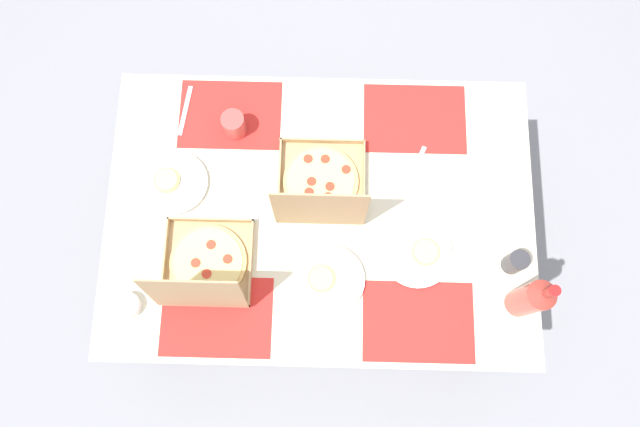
{
  "coord_description": "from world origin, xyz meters",
  "views": [
    {
      "loc": [
        -0.01,
        0.51,
        2.72
      ],
      "look_at": [
        0.0,
        0.0,
        0.76
      ],
      "focal_mm": 33.62,
      "sensor_mm": 36.0,
      "label": 1
    }
  ],
  "objects_px": {
    "pizza_box_edge_far": "(206,269)",
    "soda_bottle": "(532,298)",
    "plate_near_right": "(329,279)",
    "cup_red": "(515,262)",
    "plate_far_left": "(490,182)",
    "cup_dark": "(234,125)",
    "condiment_bowl": "(128,305)",
    "pizza_box_center": "(321,187)",
    "plate_far_right": "(417,253)",
    "plate_near_left": "(174,183)"
  },
  "relations": [
    {
      "from": "pizza_box_edge_far",
      "to": "plate_far_left",
      "type": "distance_m",
      "value": 1.0
    },
    {
      "from": "soda_bottle",
      "to": "plate_far_right",
      "type": "bearing_deg",
      "value": -25.62
    },
    {
      "from": "plate_far_right",
      "to": "plate_far_left",
      "type": "relative_size",
      "value": 1.03
    },
    {
      "from": "pizza_box_center",
      "to": "condiment_bowl",
      "type": "height_order",
      "value": "pizza_box_center"
    },
    {
      "from": "pizza_box_center",
      "to": "plate_near_left",
      "type": "relative_size",
      "value": 1.46
    },
    {
      "from": "pizza_box_edge_far",
      "to": "cup_dark",
      "type": "distance_m",
      "value": 0.51
    },
    {
      "from": "plate_far_left",
      "to": "cup_dark",
      "type": "relative_size",
      "value": 2.32
    },
    {
      "from": "soda_bottle",
      "to": "plate_near_right",
      "type": "bearing_deg",
      "value": -5.68
    },
    {
      "from": "pizza_box_center",
      "to": "cup_red",
      "type": "bearing_deg",
      "value": 159.32
    },
    {
      "from": "soda_bottle",
      "to": "cup_red",
      "type": "distance_m",
      "value": 0.15
    },
    {
      "from": "plate_far_right",
      "to": "cup_red",
      "type": "relative_size",
      "value": 2.28
    },
    {
      "from": "plate_near_right",
      "to": "cup_red",
      "type": "distance_m",
      "value": 0.61
    },
    {
      "from": "pizza_box_edge_far",
      "to": "plate_near_left",
      "type": "bearing_deg",
      "value": -65.68
    },
    {
      "from": "plate_near_left",
      "to": "condiment_bowl",
      "type": "distance_m",
      "value": 0.44
    },
    {
      "from": "plate_far_right",
      "to": "cup_dark",
      "type": "bearing_deg",
      "value": -34.11
    },
    {
      "from": "cup_dark",
      "to": "cup_red",
      "type": "relative_size",
      "value": 0.95
    },
    {
      "from": "plate_far_left",
      "to": "pizza_box_edge_far",
      "type": "bearing_deg",
      "value": 19.34
    },
    {
      "from": "plate_far_left",
      "to": "cup_red",
      "type": "xyz_separation_m",
      "value": [
        -0.06,
        0.28,
        0.04
      ]
    },
    {
      "from": "plate_near_right",
      "to": "soda_bottle",
      "type": "xyz_separation_m",
      "value": [
        -0.62,
        0.06,
        0.12
      ]
    },
    {
      "from": "plate_far_left",
      "to": "cup_red",
      "type": "distance_m",
      "value": 0.29
    },
    {
      "from": "soda_bottle",
      "to": "pizza_box_center",
      "type": "bearing_deg",
      "value": -29.31
    },
    {
      "from": "plate_near_right",
      "to": "cup_red",
      "type": "relative_size",
      "value": 2.23
    },
    {
      "from": "plate_far_right",
      "to": "plate_near_left",
      "type": "relative_size",
      "value": 1.04
    },
    {
      "from": "pizza_box_edge_far",
      "to": "cup_red",
      "type": "relative_size",
      "value": 3.13
    },
    {
      "from": "plate_far_right",
      "to": "pizza_box_center",
      "type": "bearing_deg",
      "value": -32.78
    },
    {
      "from": "plate_far_right",
      "to": "pizza_box_edge_far",
      "type": "bearing_deg",
      "value": 6.33
    },
    {
      "from": "soda_bottle",
      "to": "pizza_box_edge_far",
      "type": "bearing_deg",
      "value": -4.48
    },
    {
      "from": "pizza_box_center",
      "to": "soda_bottle",
      "type": "distance_m",
      "value": 0.75
    },
    {
      "from": "cup_dark",
      "to": "plate_near_right",
      "type": "bearing_deg",
      "value": 122.93
    },
    {
      "from": "pizza_box_edge_far",
      "to": "plate_near_left",
      "type": "distance_m",
      "value": 0.33
    },
    {
      "from": "pizza_box_edge_far",
      "to": "cup_dark",
      "type": "xyz_separation_m",
      "value": [
        -0.06,
        -0.5,
        -0.0
      ]
    },
    {
      "from": "pizza_box_edge_far",
      "to": "soda_bottle",
      "type": "height_order",
      "value": "same"
    },
    {
      "from": "cup_red",
      "to": "pizza_box_center",
      "type": "bearing_deg",
      "value": -20.68
    },
    {
      "from": "plate_far_right",
      "to": "plate_near_right",
      "type": "height_order",
      "value": "same"
    },
    {
      "from": "cup_dark",
      "to": "soda_bottle",
      "type": "bearing_deg",
      "value": 148.63
    },
    {
      "from": "pizza_box_center",
      "to": "cup_dark",
      "type": "xyz_separation_m",
      "value": [
        0.31,
        -0.22,
        -0.0
      ]
    },
    {
      "from": "pizza_box_edge_far",
      "to": "soda_bottle",
      "type": "xyz_separation_m",
      "value": [
        -1.02,
        0.08,
        0.08
      ]
    },
    {
      "from": "soda_bottle",
      "to": "condiment_bowl",
      "type": "height_order",
      "value": "soda_bottle"
    },
    {
      "from": "pizza_box_center",
      "to": "condiment_bowl",
      "type": "bearing_deg",
      "value": 33.28
    },
    {
      "from": "plate_far_right",
      "to": "plate_near_left",
      "type": "height_order",
      "value": "same"
    },
    {
      "from": "plate_far_left",
      "to": "cup_dark",
      "type": "bearing_deg",
      "value": -11.01
    },
    {
      "from": "plate_far_right",
      "to": "plate_far_left",
      "type": "distance_m",
      "value": 0.36
    },
    {
      "from": "plate_far_left",
      "to": "soda_bottle",
      "type": "xyz_separation_m",
      "value": [
        -0.07,
        0.41,
        0.12
      ]
    },
    {
      "from": "plate_near_left",
      "to": "condiment_bowl",
      "type": "xyz_separation_m",
      "value": [
        0.11,
        0.42,
        0.01
      ]
    },
    {
      "from": "plate_near_left",
      "to": "cup_dark",
      "type": "distance_m",
      "value": 0.28
    },
    {
      "from": "plate_far_right",
      "to": "soda_bottle",
      "type": "distance_m",
      "value": 0.38
    },
    {
      "from": "plate_near_right",
      "to": "soda_bottle",
      "type": "height_order",
      "value": "soda_bottle"
    },
    {
      "from": "plate_far_left",
      "to": "cup_red",
      "type": "relative_size",
      "value": 2.2
    },
    {
      "from": "pizza_box_edge_far",
      "to": "cup_dark",
      "type": "relative_size",
      "value": 3.3
    },
    {
      "from": "pizza_box_edge_far",
      "to": "plate_far_right",
      "type": "xyz_separation_m",
      "value": [
        -0.69,
        -0.08,
        -0.04
      ]
    }
  ]
}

